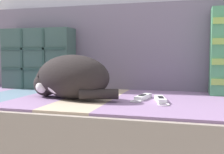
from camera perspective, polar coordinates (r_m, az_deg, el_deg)
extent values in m
cube|color=gray|center=(1.35, 1.07, -8.56)|extent=(1.81, 0.83, 0.20)
cube|color=slate|center=(1.54, -19.01, -3.29)|extent=(0.22, 0.75, 0.01)
cube|color=gray|center=(1.43, -11.83, -3.73)|extent=(0.22, 0.75, 0.01)
cube|color=tan|center=(1.35, -3.59, -4.16)|extent=(0.22, 0.75, 0.01)
cube|color=gray|center=(1.29, 5.56, -4.54)|extent=(0.22, 0.75, 0.01)
cube|color=gray|center=(1.28, 15.25, -4.82)|extent=(0.22, 0.75, 0.01)
cube|color=slate|center=(1.66, 4.15, 6.05)|extent=(1.81, 0.14, 0.49)
cube|color=#38514C|center=(1.72, -14.69, 3.61)|extent=(0.42, 0.13, 0.35)
cube|color=#28423D|center=(1.66, -15.83, 1.56)|extent=(0.41, 0.01, 0.01)
cube|color=#28423D|center=(1.70, -17.88, 3.53)|extent=(0.01, 0.01, 0.34)
cube|color=#28423D|center=(1.66, -15.91, 5.56)|extent=(0.41, 0.01, 0.01)
cube|color=#28423D|center=(1.62, -13.76, 3.58)|extent=(0.01, 0.01, 0.34)
ellipsoid|color=black|center=(1.27, -8.03, 0.02)|extent=(0.39, 0.25, 0.20)
sphere|color=black|center=(1.37, -13.31, -1.41)|extent=(0.11, 0.11, 0.11)
sphere|color=white|center=(1.34, -13.95, -1.90)|extent=(0.06, 0.06, 0.06)
ellipsoid|color=white|center=(1.26, -10.93, -1.41)|extent=(0.11, 0.05, 0.09)
cylinder|color=black|center=(1.17, -2.69, -3.49)|extent=(0.17, 0.09, 0.04)
cone|color=black|center=(1.34, -14.23, 1.20)|extent=(0.04, 0.04, 0.04)
cone|color=black|center=(1.39, -12.52, 1.34)|extent=(0.04, 0.04, 0.04)
cube|color=white|center=(1.22, 9.81, -4.46)|extent=(0.07, 0.15, 0.02)
cube|color=black|center=(1.21, 9.89, -4.05)|extent=(0.03, 0.05, 0.00)
cube|color=black|center=(1.29, 9.40, -3.98)|extent=(0.03, 0.02, 0.02)
torus|color=silver|center=(1.13, 10.46, -5.54)|extent=(0.06, 0.06, 0.01)
cube|color=white|center=(1.28, 6.35, -4.04)|extent=(0.06, 0.14, 0.02)
cube|color=black|center=(1.26, 6.20, -3.64)|extent=(0.03, 0.05, 0.00)
cube|color=black|center=(1.34, 7.32, -3.65)|extent=(0.03, 0.01, 0.02)
torus|color=silver|center=(1.19, 4.85, -4.95)|extent=(0.06, 0.06, 0.01)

